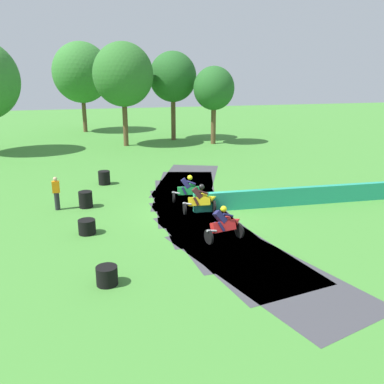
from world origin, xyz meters
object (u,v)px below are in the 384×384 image
at_px(motorcycle_trailing_red, 225,224).
at_px(tire_stack_far, 107,276).
at_px(motorcycle_chase_yellow, 201,200).
at_px(tire_stack_mid_b, 87,227).
at_px(track_marshal, 56,193).
at_px(tire_stack_mid_a, 86,199).
at_px(motorcycle_lead_green, 189,189).
at_px(tire_stack_near, 104,178).

relative_size(motorcycle_trailing_red, tire_stack_far, 2.49).
xyz_separation_m(motorcycle_trailing_red, tire_stack_far, (-4.74, -2.47, -0.33)).
height_order(motorcycle_chase_yellow, tire_stack_far, motorcycle_chase_yellow).
height_order(tire_stack_mid_b, tire_stack_far, same).
bearing_deg(track_marshal, tire_stack_far, -77.38).
xyz_separation_m(motorcycle_chase_yellow, tire_stack_far, (-4.74, -5.78, -0.35)).
relative_size(tire_stack_far, track_marshal, 0.41).
bearing_deg(tire_stack_mid_b, tire_stack_mid_a, 89.55).
xyz_separation_m(motorcycle_lead_green, tire_stack_far, (-4.64, -7.60, -0.36)).
bearing_deg(tire_stack_near, motorcycle_lead_green, -49.30).
distance_m(tire_stack_near, tire_stack_mid_b, 7.80).
height_order(motorcycle_trailing_red, tire_stack_near, motorcycle_trailing_red).
bearing_deg(tire_stack_mid_a, motorcycle_trailing_red, -46.95).
bearing_deg(motorcycle_lead_green, track_marshal, 176.18).
relative_size(motorcycle_trailing_red, tire_stack_mid_a, 2.09).
distance_m(motorcycle_chase_yellow, track_marshal, 6.91).
bearing_deg(tire_stack_near, motorcycle_chase_yellow, -57.74).
height_order(motorcycle_trailing_red, tire_stack_mid_b, motorcycle_trailing_red).
bearing_deg(motorcycle_lead_green, tire_stack_mid_b, -148.81).
distance_m(motorcycle_trailing_red, tire_stack_mid_b, 5.63).
distance_m(motorcycle_chase_yellow, motorcycle_trailing_red, 3.31).
relative_size(motorcycle_lead_green, track_marshal, 1.05).
relative_size(motorcycle_chase_yellow, tire_stack_mid_a, 2.13).
xyz_separation_m(motorcycle_lead_green, motorcycle_trailing_red, (0.10, -5.13, -0.03)).
distance_m(motorcycle_chase_yellow, tire_stack_near, 7.60).
bearing_deg(motorcycle_lead_green, tire_stack_near, 130.70).
xyz_separation_m(tire_stack_mid_a, track_marshal, (-1.33, -0.02, 0.42)).
relative_size(tire_stack_near, tire_stack_far, 1.19).
height_order(motorcycle_chase_yellow, motorcycle_trailing_red, motorcycle_chase_yellow).
height_order(motorcycle_lead_green, tire_stack_near, motorcycle_lead_green).
distance_m(motorcycle_lead_green, tire_stack_mid_b, 6.02).
bearing_deg(track_marshal, motorcycle_trailing_red, -40.36).
xyz_separation_m(motorcycle_lead_green, tire_stack_mid_b, (-5.14, -3.11, -0.36)).
distance_m(motorcycle_chase_yellow, tire_stack_mid_b, 5.40).
height_order(tire_stack_mid_b, track_marshal, track_marshal).
distance_m(motorcycle_trailing_red, track_marshal, 8.58).
xyz_separation_m(tire_stack_mid_a, tire_stack_mid_b, (-0.03, -3.56, -0.10)).
height_order(motorcycle_lead_green, tire_stack_far, motorcycle_lead_green).
xyz_separation_m(motorcycle_lead_green, track_marshal, (-6.44, 0.43, 0.16)).
relative_size(motorcycle_lead_green, motorcycle_chase_yellow, 1.01).
height_order(tire_stack_near, tire_stack_far, tire_stack_near).
relative_size(motorcycle_lead_green, tire_stack_mid_b, 2.44).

